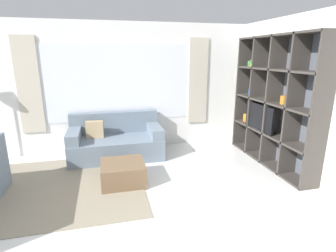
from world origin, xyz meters
TOP-DOWN VIEW (x-y plane):
  - ground_plane at (0.00, 0.00)m, footprint 16.00×16.00m
  - wall_back at (0.00, 3.26)m, footprint 6.98×0.11m
  - wall_right at (2.93, 1.61)m, footprint 0.07×4.43m
  - area_rug at (-1.05, 1.61)m, footprint 2.50×2.31m
  - shelving_unit at (2.74, 1.74)m, footprint 0.37×2.25m
  - couch_main at (-0.16, 2.75)m, footprint 1.83×0.95m
  - ottoman at (-0.11, 1.53)m, footprint 0.69×0.66m

SIDE VIEW (x-z plane):
  - ground_plane at x=0.00m, z-range 0.00..0.00m
  - area_rug at x=-1.05m, z-range 0.00..0.01m
  - ottoman at x=-0.11m, z-range 0.00..0.35m
  - couch_main at x=-0.16m, z-range -0.13..0.74m
  - shelving_unit at x=2.74m, z-range -0.01..2.37m
  - wall_right at x=2.93m, z-range 0.00..2.70m
  - wall_back at x=0.00m, z-range 0.01..2.71m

